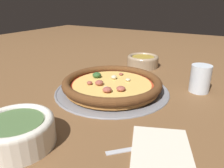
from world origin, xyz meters
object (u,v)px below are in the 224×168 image
(pizza_tray, at_px, (112,90))
(bowl_near, at_px, (143,61))
(fork, at_px, (149,146))
(drinking_cup, at_px, (200,79))
(bowl_far, at_px, (17,131))
(napkin, at_px, (161,147))
(pizza, at_px, (112,84))

(pizza_tray, relative_size, bowl_near, 2.71)
(fork, bearing_deg, drinking_cup, 39.06)
(pizza_tray, xyz_separation_m, fork, (0.22, 0.22, -0.00))
(pizza_tray, height_order, drinking_cup, drinking_cup)
(bowl_far, xyz_separation_m, fork, (-0.14, 0.25, -0.03))
(drinking_cup, height_order, fork, drinking_cup)
(bowl_near, height_order, fork, bowl_near)
(bowl_near, relative_size, fork, 1.09)
(bowl_near, relative_size, drinking_cup, 1.54)
(pizza_tray, height_order, napkin, same)
(bowl_near, distance_m, fork, 0.60)
(bowl_far, height_order, napkin, bowl_far)
(pizza, height_order, drinking_cup, drinking_cup)
(pizza_tray, bearing_deg, drinking_cup, 119.52)
(bowl_far, relative_size, napkin, 0.87)
(pizza, bearing_deg, drinking_cup, 119.54)
(drinking_cup, height_order, napkin, drinking_cup)
(pizza, distance_m, fork, 0.32)
(napkin, relative_size, fork, 1.38)
(bowl_near, bearing_deg, napkin, 26.46)
(bowl_far, height_order, fork, bowl_far)
(bowl_far, distance_m, drinking_cup, 0.58)
(pizza_tray, relative_size, fork, 2.95)
(napkin, bearing_deg, drinking_cup, 178.13)
(bowl_near, height_order, bowl_far, bowl_far)
(pizza_tray, relative_size, bowl_far, 2.45)
(drinking_cup, bearing_deg, fork, -5.65)
(napkin, bearing_deg, bowl_far, -62.53)
(pizza_tray, distance_m, pizza, 0.02)
(pizza_tray, height_order, bowl_far, bowl_far)
(drinking_cup, bearing_deg, napkin, -1.87)
(bowl_far, xyz_separation_m, drinking_cup, (-0.51, 0.28, 0.01))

